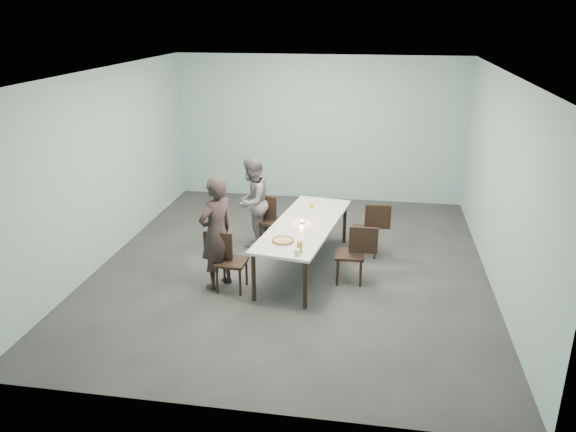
% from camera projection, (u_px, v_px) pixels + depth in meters
% --- Properties ---
extents(ground, '(7.00, 7.00, 0.00)m').
position_uv_depth(ground, '(293.00, 265.00, 8.93)').
color(ground, '#333335').
rests_on(ground, ground).
extents(room_shell, '(6.02, 7.02, 3.01)m').
position_uv_depth(room_shell, '(293.00, 140.00, 8.24)').
color(room_shell, '#9FC5C8').
rests_on(room_shell, ground).
extents(table, '(1.28, 2.71, 0.75)m').
position_uv_depth(table, '(304.00, 227.00, 8.60)').
color(table, white).
rests_on(table, ground).
extents(chair_near_left, '(0.62, 0.44, 0.87)m').
position_uv_depth(chair_near_left, '(226.00, 257.00, 8.02)').
color(chair_near_left, black).
rests_on(chair_near_left, ground).
extents(chair_far_left, '(0.65, 0.52, 0.87)m').
position_uv_depth(chair_far_left, '(271.00, 217.00, 9.57)').
color(chair_far_left, black).
rests_on(chair_far_left, ground).
extents(chair_near_right, '(0.62, 0.43, 0.87)m').
position_uv_depth(chair_near_right, '(355.00, 250.00, 8.24)').
color(chair_near_right, black).
rests_on(chair_near_right, ground).
extents(chair_far_right, '(0.61, 0.43, 0.87)m').
position_uv_depth(chair_far_right, '(370.00, 226.00, 9.16)').
color(chair_far_right, black).
rests_on(chair_far_right, ground).
extents(diner_near, '(0.66, 0.73, 1.67)m').
position_uv_depth(diner_near, '(216.00, 233.00, 7.99)').
color(diner_near, black).
rests_on(diner_near, ground).
extents(diner_far, '(0.75, 0.87, 1.54)m').
position_uv_depth(diner_far, '(252.00, 202.00, 9.51)').
color(diner_far, slate).
rests_on(diner_far, ground).
extents(pizza, '(0.34, 0.34, 0.04)m').
position_uv_depth(pizza, '(283.00, 241.00, 7.89)').
color(pizza, white).
rests_on(pizza, table).
extents(side_plate, '(0.18, 0.18, 0.01)m').
position_uv_depth(side_plate, '(300.00, 238.00, 8.01)').
color(side_plate, white).
rests_on(side_plate, table).
extents(beer_glass, '(0.08, 0.08, 0.15)m').
position_uv_depth(beer_glass, '(300.00, 247.00, 7.54)').
color(beer_glass, gold).
rests_on(beer_glass, table).
extents(water_tumbler, '(0.08, 0.08, 0.09)m').
position_uv_depth(water_tumbler, '(297.00, 253.00, 7.44)').
color(water_tumbler, silver).
rests_on(water_tumbler, table).
extents(tealight, '(0.06, 0.06, 0.05)m').
position_uv_depth(tealight, '(302.00, 222.00, 8.59)').
color(tealight, silver).
rests_on(tealight, table).
extents(amber_tumbler, '(0.07, 0.07, 0.08)m').
position_uv_depth(amber_tumbler, '(311.00, 206.00, 9.23)').
color(amber_tumbler, gold).
rests_on(amber_tumbler, table).
extents(menu, '(0.33, 0.26, 0.01)m').
position_uv_depth(menu, '(311.00, 207.00, 9.28)').
color(menu, silver).
rests_on(menu, table).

